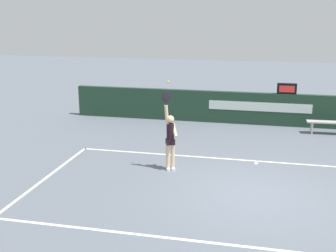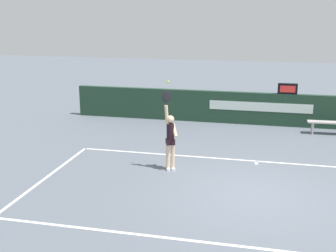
% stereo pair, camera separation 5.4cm
% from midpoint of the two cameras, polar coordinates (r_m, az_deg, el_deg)
% --- Properties ---
extents(ground_plane, '(60.00, 60.00, 0.00)m').
position_cam_midpoint_polar(ground_plane, '(11.33, 11.31, -8.82)').
color(ground_plane, slate).
extents(court_lines, '(11.46, 5.25, 0.00)m').
position_cam_midpoint_polar(court_lines, '(11.34, 11.31, -8.79)').
color(court_lines, white).
rests_on(court_lines, ground).
extents(back_wall, '(15.64, 0.23, 1.31)m').
position_cam_midpoint_polar(back_wall, '(17.93, 12.18, 2.21)').
color(back_wall, '#1E3928').
rests_on(back_wall, ground).
extents(speed_display, '(0.75, 0.17, 0.42)m').
position_cam_midpoint_polar(speed_display, '(17.79, 15.51, 4.73)').
color(speed_display, black).
rests_on(speed_display, back_wall).
extents(tennis_player, '(0.51, 0.45, 2.37)m').
position_cam_midpoint_polar(tennis_player, '(12.45, 0.41, -1.55)').
color(tennis_player, beige).
rests_on(tennis_player, ground).
extents(tennis_ball, '(0.07, 0.07, 0.07)m').
position_cam_midpoint_polar(tennis_ball, '(12.12, 0.15, 5.81)').
color(tennis_ball, '#C8DB38').
extents(courtside_bench_near, '(1.67, 0.44, 0.48)m').
position_cam_midpoint_polar(courtside_bench_near, '(17.33, 20.61, 0.18)').
color(courtside_bench_near, '#BCB3AF').
rests_on(courtside_bench_near, ground).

